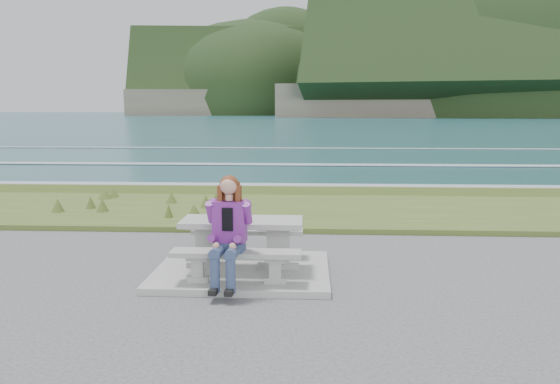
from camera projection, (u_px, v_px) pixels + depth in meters
The scene contains 8 objects.
concrete_slab at pixel (243, 271), 8.26m from camera, with size 2.60×2.10×0.10m, color gray.
picnic_table at pixel (242, 230), 8.17m from camera, with size 1.80×0.75×0.75m.
bench_landward at pixel (236, 258), 7.51m from camera, with size 1.80×0.35×0.45m.
bench_seaward at pixel (248, 235), 8.89m from camera, with size 1.80×0.35×0.45m.
grass_verge at pixel (268, 213), 13.21m from camera, with size 160.00×4.50×0.22m, color #34511E.
shore_drop at pixel (275, 194), 16.07m from camera, with size 160.00×0.80×2.20m, color brown.
ocean at pixel (293, 179), 33.30m from camera, with size 1600.00×1600.00×0.09m.
seated_woman at pixel (227, 246), 7.35m from camera, with size 0.48×0.79×1.50m.
Camera 1 is at (1.01, -7.95, 2.48)m, focal length 35.00 mm.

